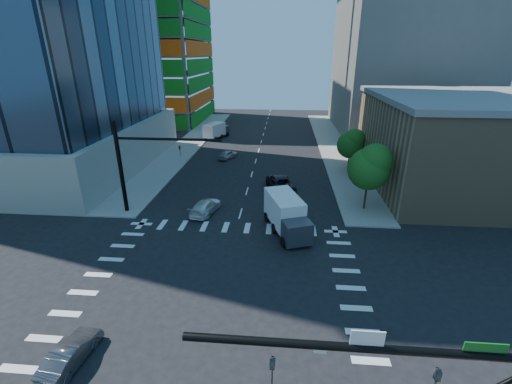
# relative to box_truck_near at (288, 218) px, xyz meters

# --- Properties ---
(ground) EXTENTS (160.00, 160.00, 0.00)m
(ground) POSITION_rel_box_truck_near_xyz_m (-4.65, -8.50, -1.40)
(ground) COLOR black
(ground) RESTS_ON ground
(road_markings) EXTENTS (20.00, 20.00, 0.01)m
(road_markings) POSITION_rel_box_truck_near_xyz_m (-4.65, -8.50, -1.39)
(road_markings) COLOR silver
(road_markings) RESTS_ON ground
(sidewalk_ne) EXTENTS (5.00, 60.00, 0.15)m
(sidewalk_ne) POSITION_rel_box_truck_near_xyz_m (7.85, 31.50, -1.32)
(sidewalk_ne) COLOR gray
(sidewalk_ne) RESTS_ON ground
(sidewalk_nw) EXTENTS (5.00, 60.00, 0.15)m
(sidewalk_nw) POSITION_rel_box_truck_near_xyz_m (-17.15, 31.50, -1.32)
(sidewalk_nw) COLOR gray
(sidewalk_nw) RESTS_ON ground
(construction_building) EXTENTS (25.16, 34.50, 70.60)m
(construction_building) POSITION_rel_box_truck_near_xyz_m (-32.06, 53.42, 23.21)
(construction_building) COLOR gray
(construction_building) RESTS_ON ground
(commercial_building) EXTENTS (20.50, 22.50, 10.60)m
(commercial_building) POSITION_rel_box_truck_near_xyz_m (20.35, 13.50, 3.92)
(commercial_building) COLOR #9A7D59
(commercial_building) RESTS_ON ground
(bg_building_ne) EXTENTS (24.00, 30.00, 28.00)m
(bg_building_ne) POSITION_rel_box_truck_near_xyz_m (22.35, 46.50, 12.60)
(bg_building_ne) COLOR #67625C
(bg_building_ne) RESTS_ON ground
(signal_mast_nw) EXTENTS (10.20, 0.40, 9.00)m
(signal_mast_nw) POSITION_rel_box_truck_near_xyz_m (-14.65, 3.00, 4.10)
(signal_mast_nw) COLOR black
(signal_mast_nw) RESTS_ON sidewalk_nw
(tree_south) EXTENTS (4.16, 4.16, 6.82)m
(tree_south) POSITION_rel_box_truck_near_xyz_m (7.98, 5.40, 3.29)
(tree_south) COLOR #382316
(tree_south) RESTS_ON sidewalk_ne
(tree_north) EXTENTS (3.54, 3.52, 5.78)m
(tree_north) POSITION_rel_box_truck_near_xyz_m (8.28, 17.40, 2.59)
(tree_north) COLOR #382316
(tree_north) RESTS_ON sidewalk_ne
(car_nb_far) EXTENTS (3.97, 6.22, 1.60)m
(car_nb_far) POSITION_rel_box_truck_near_xyz_m (-0.72, 9.83, -0.60)
(car_nb_far) COLOR black
(car_nb_far) RESTS_ON ground
(car_sb_near) EXTENTS (2.86, 4.93, 1.34)m
(car_sb_near) POSITION_rel_box_truck_near_xyz_m (-8.14, 3.40, -0.73)
(car_sb_near) COLOR white
(car_sb_near) RESTS_ON ground
(car_sb_mid) EXTENTS (2.90, 4.07, 1.29)m
(car_sb_mid) POSITION_rel_box_truck_near_xyz_m (-8.97, 22.38, -0.75)
(car_sb_mid) COLOR #A6ABAE
(car_sb_mid) RESTS_ON ground
(car_sb_cross) EXTENTS (1.65, 3.84, 1.23)m
(car_sb_cross) POSITION_rel_box_truck_near_xyz_m (-11.09, -14.88, -0.78)
(car_sb_cross) COLOR #4A494E
(car_sb_cross) RESTS_ON ground
(box_truck_near) EXTENTS (4.43, 6.54, 3.16)m
(box_truck_near) POSITION_rel_box_truck_near_xyz_m (0.00, 0.00, 0.00)
(box_truck_near) COLOR black
(box_truck_near) RESTS_ON ground
(box_truck_far) EXTENTS (4.16, 5.97, 2.88)m
(box_truck_far) POSITION_rel_box_truck_near_xyz_m (-13.15, 35.74, -0.12)
(box_truck_far) COLOR black
(box_truck_far) RESTS_ON ground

